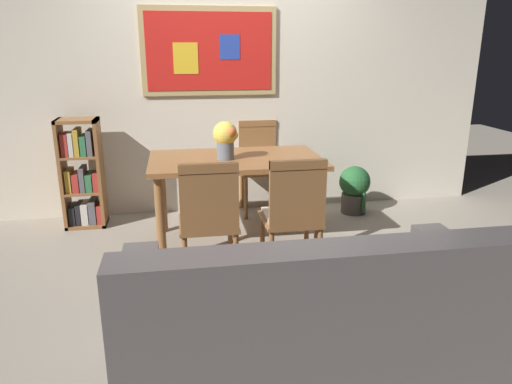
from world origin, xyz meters
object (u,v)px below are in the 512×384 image
at_px(leather_couch, 310,327).
at_px(potted_ivy, 354,188).
at_px(dining_chair_near_left, 209,214).
at_px(dining_table, 236,170).
at_px(dining_chair_near_right, 294,210).
at_px(flower_vase, 226,138).
at_px(dining_chair_far_right, 259,159).
at_px(bookshelf, 83,177).

bearing_deg(leather_couch, potted_ivy, 64.60).
bearing_deg(dining_chair_near_left, dining_table, 69.98).
height_order(dining_table, leather_couch, leather_couch).
bearing_deg(potted_ivy, dining_table, -156.49).
bearing_deg(dining_chair_near_left, potted_ivy, 40.70).
distance_m(dining_chair_near_left, leather_couch, 1.17).
relative_size(dining_chair_near_right, potted_ivy, 1.90).
height_order(dining_chair_near_left, dining_chair_near_right, same).
xyz_separation_m(potted_ivy, flower_vase, (-1.35, -0.59, 0.66)).
distance_m(dining_chair_far_right, leather_couch, 2.66).
height_order(dining_table, dining_chair_far_right, dining_chair_far_right).
bearing_deg(flower_vase, bookshelf, 151.89).
relative_size(dining_chair_near_left, flower_vase, 2.97).
relative_size(dining_chair_near_left, dining_chair_near_right, 1.00).
xyz_separation_m(dining_chair_far_right, dining_chair_near_right, (-0.04, -1.57, 0.00)).
bearing_deg(potted_ivy, dining_chair_far_right, 165.50).
distance_m(dining_chair_far_right, flower_vase, 1.00).
height_order(dining_chair_far_right, dining_chair_near_right, same).
height_order(bookshelf, flower_vase, flower_vase).
distance_m(dining_chair_near_right, leather_couch, 1.11).
distance_m(bookshelf, flower_vase, 1.49).
relative_size(dining_chair_far_right, bookshelf, 0.91).
height_order(dining_table, dining_chair_near_right, dining_chair_near_right).
distance_m(leather_couch, potted_ivy, 2.66).
bearing_deg(potted_ivy, bookshelf, 178.19).
distance_m(leather_couch, bookshelf, 2.88).
bearing_deg(dining_chair_far_right, leather_couch, -94.57).
xyz_separation_m(dining_chair_far_right, bookshelf, (-1.67, -0.16, -0.07)).
xyz_separation_m(leather_couch, flower_vase, (-0.21, 1.82, 0.60)).
bearing_deg(dining_chair_far_right, flower_vase, -116.80).
relative_size(dining_chair_near_left, potted_ivy, 1.90).
bearing_deg(bookshelf, dining_chair_far_right, 5.42).
xyz_separation_m(bookshelf, flower_vase, (1.25, -0.67, 0.45)).
bearing_deg(dining_chair_near_left, dining_chair_near_right, -0.30).
height_order(potted_ivy, flower_vase, flower_vase).
height_order(dining_chair_near_left, leather_couch, dining_chair_near_left).
relative_size(leather_couch, flower_vase, 5.88).
bearing_deg(flower_vase, dining_table, 23.37).
bearing_deg(dining_table, leather_couch, -86.27).
xyz_separation_m(dining_table, potted_ivy, (1.26, 0.55, -0.38)).
xyz_separation_m(dining_chair_near_left, dining_chair_near_right, (0.58, -0.00, 0.00)).
bearing_deg(dining_table, dining_chair_far_right, 67.18).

